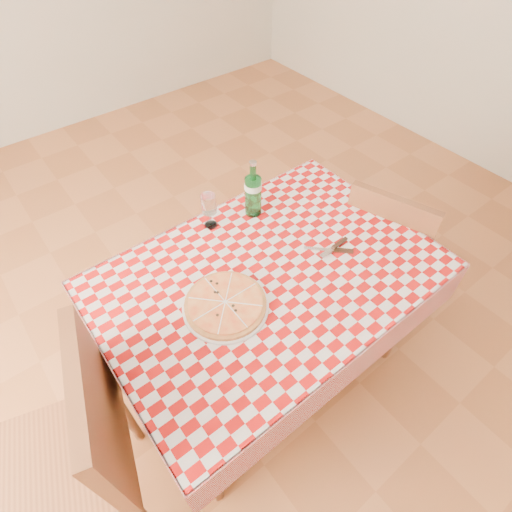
{
  "coord_description": "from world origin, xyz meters",
  "views": [
    {
      "loc": [
        -0.64,
        -0.74,
        1.95
      ],
      "look_at": [
        -0.02,
        0.06,
        0.82
      ],
      "focal_mm": 28.0,
      "sensor_mm": 36.0,
      "label": 1
    }
  ],
  "objects": [
    {
      "name": "pizza_plate",
      "position": [
        -0.22,
        -0.03,
        0.78
      ],
      "size": [
        0.32,
        0.32,
        0.04
      ],
      "primitive_type": null,
      "rotation": [
        0.0,
        0.0,
        -0.01
      ],
      "color": "#BF813F",
      "rests_on": "tablecloth"
    },
    {
      "name": "chair_far",
      "position": [
        -0.84,
        -0.08,
        0.58
      ],
      "size": [
        0.56,
        0.56,
        1.01
      ],
      "rotation": [
        0.0,
        0.0,
        2.87
      ],
      "color": "brown",
      "rests_on": "ground"
    },
    {
      "name": "wine_glass",
      "position": [
        -0.03,
        0.36,
        0.84
      ],
      "size": [
        0.08,
        0.08,
        0.16
      ],
      "primitive_type": null,
      "rotation": [
        0.0,
        0.0,
        0.31
      ],
      "color": "white",
      "rests_on": "tablecloth"
    },
    {
      "name": "tablecloth",
      "position": [
        0.0,
        0.0,
        0.75
      ],
      "size": [
        1.3,
        0.9,
        0.01
      ],
      "primitive_type": "cube",
      "color": "#980A09",
      "rests_on": "dining_table"
    },
    {
      "name": "cutlery",
      "position": [
        0.28,
        -0.06,
        0.77
      ],
      "size": [
        0.25,
        0.23,
        0.02
      ],
      "primitive_type": null,
      "rotation": [
        0.0,
        0.0,
        -0.3
      ],
      "color": "silver",
      "rests_on": "tablecloth"
    },
    {
      "name": "dining_table",
      "position": [
        0.0,
        0.0,
        0.66
      ],
      "size": [
        1.2,
        0.8,
        0.75
      ],
      "color": "brown",
      "rests_on": "ground"
    },
    {
      "name": "chair_near",
      "position": [
        0.71,
        -0.05,
        0.5
      ],
      "size": [
        0.5,
        0.5,
        0.87
      ],
      "rotation": [
        0.0,
        0.0,
        0.33
      ],
      "color": "brown",
      "rests_on": "ground"
    },
    {
      "name": "water_bottle",
      "position": [
        0.16,
        0.32,
        0.89
      ],
      "size": [
        0.1,
        0.1,
        0.27
      ],
      "primitive_type": null,
      "rotation": [
        0.0,
        0.0,
        -0.4
      ],
      "color": "#1A6A2A",
      "rests_on": "tablecloth"
    }
  ]
}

